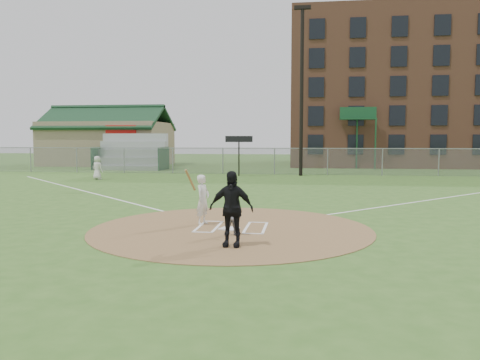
# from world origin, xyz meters

# --- Properties ---
(ground) EXTENTS (140.00, 140.00, 0.00)m
(ground) POSITION_xyz_m (0.00, 0.00, 0.00)
(ground) COLOR #355F20
(ground) RESTS_ON ground
(dirt_circle) EXTENTS (8.40, 8.40, 0.02)m
(dirt_circle) POSITION_xyz_m (0.00, 0.00, 0.01)
(dirt_circle) COLOR olive
(dirt_circle) RESTS_ON ground
(home_plate) EXTENTS (0.64, 0.64, 0.03)m
(home_plate) POSITION_xyz_m (-0.04, -0.16, 0.04)
(home_plate) COLOR white
(home_plate) RESTS_ON dirt_circle
(foul_line_first) EXTENTS (17.04, 17.04, 0.01)m
(foul_line_first) POSITION_xyz_m (9.00, 9.00, 0.01)
(foul_line_first) COLOR white
(foul_line_first) RESTS_ON ground
(foul_line_third) EXTENTS (17.04, 17.04, 0.01)m
(foul_line_third) POSITION_xyz_m (-9.00, 9.00, 0.01)
(foul_line_third) COLOR white
(foul_line_third) RESTS_ON ground
(catcher) EXTENTS (0.51, 0.41, 1.02)m
(catcher) POSITION_xyz_m (0.20, -1.10, 0.53)
(catcher) COLOR slate
(catcher) RESTS_ON dirt_circle
(umpire) EXTENTS (1.13, 0.53, 1.89)m
(umpire) POSITION_xyz_m (0.36, -2.35, 0.97)
(umpire) COLOR black
(umpire) RESTS_ON dirt_circle
(ondeck_player) EXTENTS (0.90, 0.76, 1.57)m
(ondeck_player) POSITION_xyz_m (-11.46, 15.88, 0.79)
(ondeck_player) COLOR silver
(ondeck_player) RESTS_ON ground
(batters_boxes) EXTENTS (2.08, 1.88, 0.01)m
(batters_boxes) POSITION_xyz_m (0.00, 0.15, 0.03)
(batters_boxes) COLOR white
(batters_boxes) RESTS_ON dirt_circle
(batter_at_plate) EXTENTS (0.68, 1.03, 1.78)m
(batter_at_plate) POSITION_xyz_m (-0.98, 0.50, 0.81)
(batter_at_plate) COLOR silver
(batter_at_plate) RESTS_ON dirt_circle
(outfield_fence) EXTENTS (56.08, 0.08, 2.03)m
(outfield_fence) POSITION_xyz_m (0.00, 22.00, 1.02)
(outfield_fence) COLOR slate
(outfield_fence) RESTS_ON ground
(bleachers) EXTENTS (6.08, 3.20, 3.20)m
(bleachers) POSITION_xyz_m (-13.00, 26.20, 1.59)
(bleachers) COLOR #B7BABF
(bleachers) RESTS_ON ground
(clubhouse) EXTENTS (12.20, 8.71, 6.23)m
(clubhouse) POSITION_xyz_m (-18.00, 32.99, 2.39)
(clubhouse) COLOR gray
(clubhouse) RESTS_ON ground
(brick_warehouse) EXTENTS (30.00, 17.17, 15.00)m
(brick_warehouse) POSITION_xyz_m (16.00, 37.96, 7.50)
(brick_warehouse) COLOR brown
(brick_warehouse) RESTS_ON ground
(light_pole) EXTENTS (1.20, 0.30, 12.22)m
(light_pole) POSITION_xyz_m (2.00, 21.00, 6.61)
(light_pole) COLOR black
(light_pole) RESTS_ON ground
(scoreboard_sign) EXTENTS (2.00, 0.10, 2.93)m
(scoreboard_sign) POSITION_xyz_m (-2.50, 20.20, 2.39)
(scoreboard_sign) COLOR black
(scoreboard_sign) RESTS_ON ground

